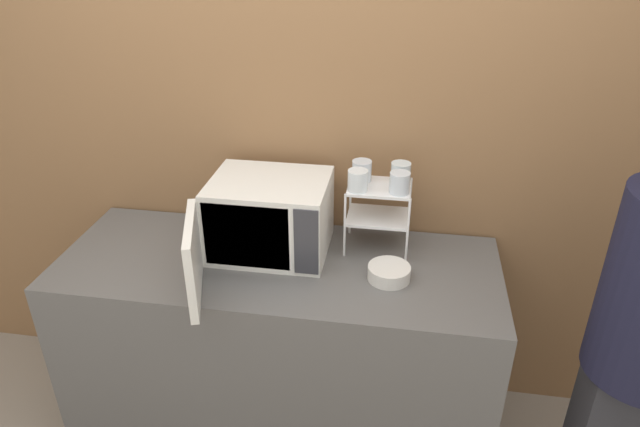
{
  "coord_description": "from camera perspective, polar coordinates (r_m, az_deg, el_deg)",
  "views": [
    {
      "loc": [
        0.5,
        -1.59,
        2.19
      ],
      "look_at": [
        0.18,
        0.38,
        1.13
      ],
      "focal_mm": 32.0,
      "sensor_mm": 36.0,
      "label": 1
    }
  ],
  "objects": [
    {
      "name": "glass_back_right",
      "position": [
        2.38,
        8.07,
        4.06
      ],
      "size": [
        0.08,
        0.08,
        0.09
      ],
      "color": "silver",
      "rests_on": "dish_rack"
    },
    {
      "name": "glass_back_left",
      "position": [
        2.38,
        4.2,
        4.29
      ],
      "size": [
        0.08,
        0.08,
        0.09
      ],
      "color": "silver",
      "rests_on": "dish_rack"
    },
    {
      "name": "microwave",
      "position": [
        2.38,
        -5.36,
        -0.42
      ],
      "size": [
        0.51,
        0.75,
        0.32
      ],
      "color": "silver",
      "rests_on": "counter"
    },
    {
      "name": "wall_back",
      "position": [
        2.54,
        -2.63,
        7.41
      ],
      "size": [
        8.0,
        0.06,
        2.6
      ],
      "color": "olive",
      "rests_on": "ground_plane"
    },
    {
      "name": "glass_front_left",
      "position": [
        2.29,
        3.8,
        3.33
      ],
      "size": [
        0.08,
        0.08,
        0.09
      ],
      "color": "silver",
      "rests_on": "dish_rack"
    },
    {
      "name": "dish_rack",
      "position": [
        2.39,
        5.87,
        1.0
      ],
      "size": [
        0.27,
        0.21,
        0.29
      ],
      "color": "white",
      "rests_on": "counter"
    },
    {
      "name": "glass_front_right",
      "position": [
        2.29,
        7.98,
        3.07
      ],
      "size": [
        0.08,
        0.08,
        0.09
      ],
      "color": "silver",
      "rests_on": "dish_rack"
    },
    {
      "name": "bowl",
      "position": [
        2.27,
        6.91,
        -5.92
      ],
      "size": [
        0.17,
        0.17,
        0.06
      ],
      "color": "silver",
      "rests_on": "counter"
    },
    {
      "name": "counter",
      "position": [
        2.65,
        -3.96,
        -13.12
      ],
      "size": [
        1.83,
        0.7,
        0.9
      ],
      "color": "#595654",
      "rests_on": "ground_plane"
    }
  ]
}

